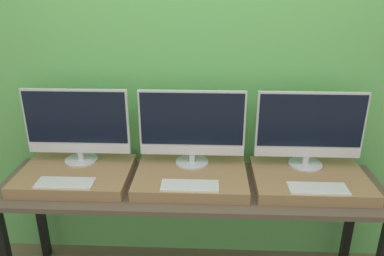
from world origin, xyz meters
TOP-DOWN VIEW (x-y plane):
  - wall_back at (0.00, 0.66)m, footprint 8.00×0.04m
  - workbench at (0.00, 0.30)m, footprint 2.27×0.59m
  - wooden_riser_left at (-0.70, 0.32)m, footprint 0.66×0.47m
  - monitor_left at (-0.70, 0.44)m, footprint 0.64×0.20m
  - keyboard_left at (-0.70, 0.15)m, footprint 0.32×0.12m
  - wooden_riser_center at (0.00, 0.32)m, footprint 0.66×0.47m
  - monitor_center at (0.00, 0.44)m, footprint 0.64×0.20m
  - keyboard_center at (0.00, 0.15)m, footprint 0.32×0.12m
  - wooden_riser_right at (0.70, 0.32)m, footprint 0.66×0.47m
  - monitor_right at (0.70, 0.44)m, footprint 0.64×0.20m
  - keyboard_right at (0.70, 0.15)m, footprint 0.32×0.12m

SIDE VIEW (x-z plane):
  - workbench at x=0.00m, z-range 0.31..1.07m
  - wooden_riser_left at x=-0.70m, z-range 0.76..0.83m
  - wooden_riser_center at x=0.00m, z-range 0.76..0.83m
  - wooden_riser_right at x=0.70m, z-range 0.76..0.83m
  - keyboard_left at x=-0.70m, z-range 0.83..0.84m
  - keyboard_center at x=0.00m, z-range 0.83..0.84m
  - keyboard_right at x=0.70m, z-range 0.83..0.84m
  - monitor_left at x=-0.70m, z-range 0.84..1.30m
  - monitor_center at x=0.00m, z-range 0.84..1.30m
  - monitor_right at x=0.70m, z-range 0.84..1.30m
  - wall_back at x=0.00m, z-range 0.00..2.60m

